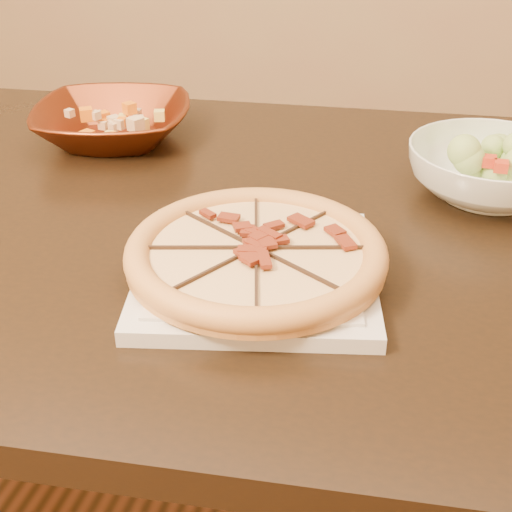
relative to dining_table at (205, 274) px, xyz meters
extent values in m
cube|color=black|center=(0.00, 0.00, 0.08)|extent=(1.45, 1.00, 0.04)
cylinder|color=black|center=(-0.61, 0.36, -0.29)|extent=(0.07, 0.07, 0.71)
cube|color=silver|center=(0.11, -0.15, 0.11)|extent=(0.31, 0.31, 0.02)
cube|color=silver|center=(0.11, -0.15, 0.12)|extent=(0.26, 0.26, 0.00)
cylinder|color=#DBAA52|center=(0.11, -0.15, 0.13)|extent=(0.29, 0.29, 0.01)
torus|color=#DBAA52|center=(0.11, -0.15, 0.14)|extent=(0.29, 0.29, 0.03)
cylinder|color=#FFE9B5|center=(0.11, -0.15, 0.14)|extent=(0.23, 0.23, 0.01)
cube|color=black|center=(0.11, -0.15, 0.14)|extent=(0.08, 0.28, 0.01)
cube|color=black|center=(0.11, -0.15, 0.14)|extent=(0.25, 0.15, 0.01)
cube|color=black|center=(0.11, -0.15, 0.14)|extent=(0.28, 0.08, 0.01)
cube|color=black|center=(0.11, -0.15, 0.14)|extent=(0.15, 0.25, 0.01)
cube|color=maroon|center=(0.13, -0.14, 0.15)|extent=(0.03, 0.02, 0.00)
cube|color=maroon|center=(0.16, -0.12, 0.15)|extent=(0.03, 0.02, 0.00)
cube|color=maroon|center=(0.17, -0.10, 0.15)|extent=(0.03, 0.03, 0.00)
cube|color=maroon|center=(0.13, -0.12, 0.15)|extent=(0.02, 0.03, 0.00)
cube|color=maroon|center=(0.13, -0.09, 0.15)|extent=(0.02, 0.03, 0.00)
cube|color=maroon|center=(0.11, -0.07, 0.15)|extent=(0.01, 0.02, 0.00)
cube|color=maroon|center=(0.10, -0.11, 0.15)|extent=(0.02, 0.03, 0.00)
cube|color=maroon|center=(0.08, -0.09, 0.15)|extent=(0.02, 0.03, 0.00)
cube|color=maroon|center=(0.05, -0.08, 0.15)|extent=(0.03, 0.03, 0.00)
cube|color=maroon|center=(0.07, -0.13, 0.15)|extent=(0.03, 0.02, 0.00)
cube|color=maroon|center=(0.04, -0.13, 0.15)|extent=(0.03, 0.02, 0.00)
cube|color=maroon|center=(0.09, -0.15, 0.15)|extent=(0.02, 0.01, 0.00)
cube|color=maroon|center=(0.06, -0.16, 0.15)|extent=(0.03, 0.02, 0.00)
cube|color=maroon|center=(0.04, -0.19, 0.15)|extent=(0.03, 0.02, 0.00)
cube|color=maroon|center=(0.09, -0.17, 0.15)|extent=(0.03, 0.03, 0.00)
cube|color=maroon|center=(0.08, -0.20, 0.15)|extent=(0.02, 0.03, 0.00)
cube|color=maroon|center=(0.09, -0.23, 0.15)|extent=(0.02, 0.03, 0.00)
cube|color=maroon|center=(0.11, -0.19, 0.15)|extent=(0.01, 0.02, 0.00)
cube|color=maroon|center=(0.13, -0.21, 0.15)|extent=(0.02, 0.03, 0.00)
cube|color=maroon|center=(0.13, -0.17, 0.15)|extent=(0.02, 0.03, 0.00)
cube|color=maroon|center=(0.15, -0.18, 0.15)|extent=(0.03, 0.03, 0.00)
cube|color=maroon|center=(0.18, -0.19, 0.15)|extent=(0.03, 0.02, 0.00)
cube|color=maroon|center=(0.14, -0.16, 0.15)|extent=(0.03, 0.02, 0.00)
cube|color=maroon|center=(0.17, -0.15, 0.15)|extent=(0.02, 0.01, 0.00)
imported|color=maroon|center=(-0.22, 0.20, 0.13)|extent=(0.30, 0.30, 0.06)
cube|color=tan|center=(-0.22, 0.20, 0.18)|extent=(0.03, 0.03, 0.03)
cube|color=orange|center=(-0.20, 0.20, 0.18)|extent=(0.03, 0.03, 0.03)
cube|color=#E4C653|center=(-0.19, 0.22, 0.18)|extent=(0.03, 0.03, 0.03)
cube|color=tan|center=(-0.18, 0.23, 0.18)|extent=(0.03, 0.03, 0.03)
cube|color=orange|center=(-0.21, 0.21, 0.18)|extent=(0.03, 0.03, 0.03)
cube|color=#E4C653|center=(-0.21, 0.22, 0.18)|extent=(0.03, 0.03, 0.03)
cube|color=tan|center=(-0.22, 0.24, 0.18)|extent=(0.03, 0.03, 0.03)
cube|color=orange|center=(-0.22, 0.20, 0.18)|extent=(0.03, 0.03, 0.03)
cube|color=#E4C653|center=(-0.23, 0.21, 0.18)|extent=(0.03, 0.03, 0.03)
cube|color=tan|center=(-0.24, 0.22, 0.18)|extent=(0.03, 0.03, 0.03)
cube|color=orange|center=(-0.26, 0.22, 0.18)|extent=(0.03, 0.03, 0.03)
cube|color=#E4C653|center=(-0.23, 0.20, 0.18)|extent=(0.03, 0.03, 0.03)
cube|color=tan|center=(-0.24, 0.19, 0.18)|extent=(0.03, 0.03, 0.03)
cube|color=orange|center=(-0.26, 0.18, 0.18)|extent=(0.03, 0.03, 0.03)
cube|color=#E4C653|center=(-0.22, 0.20, 0.18)|extent=(0.03, 0.03, 0.03)
cube|color=tan|center=(-0.23, 0.18, 0.18)|extent=(0.03, 0.03, 0.03)
cube|color=orange|center=(-0.23, 0.16, 0.18)|extent=(0.03, 0.03, 0.03)
cube|color=#E4C653|center=(-0.22, 0.14, 0.18)|extent=(0.03, 0.03, 0.03)
cube|color=tan|center=(-0.21, 0.19, 0.18)|extent=(0.03, 0.03, 0.03)
cube|color=orange|center=(-0.20, 0.17, 0.18)|extent=(0.03, 0.03, 0.03)
cube|color=#E4C653|center=(-0.18, 0.16, 0.18)|extent=(0.03, 0.03, 0.03)
cube|color=tan|center=(-0.21, 0.20, 0.18)|extent=(0.03, 0.03, 0.03)
cube|color=orange|center=(-0.19, 0.19, 0.18)|extent=(0.03, 0.03, 0.03)
imported|color=white|center=(0.37, 0.14, 0.14)|extent=(0.26, 0.26, 0.07)
sphere|color=#CEE779|center=(0.37, 0.14, 0.19)|extent=(0.04, 0.04, 0.04)
sphere|color=#CEE779|center=(0.39, 0.15, 0.19)|extent=(0.04, 0.04, 0.04)
sphere|color=#CEE779|center=(0.39, 0.18, 0.19)|extent=(0.04, 0.04, 0.04)
sphere|color=#CEE779|center=(0.37, 0.15, 0.19)|extent=(0.04, 0.04, 0.04)
sphere|color=#CEE779|center=(0.35, 0.17, 0.19)|extent=(0.04, 0.04, 0.04)
sphere|color=#CEE779|center=(0.37, 0.14, 0.19)|extent=(0.04, 0.04, 0.04)
sphere|color=#CEE779|center=(0.35, 0.14, 0.19)|extent=(0.04, 0.04, 0.04)
sphere|color=#CEE779|center=(0.34, 0.11, 0.19)|extent=(0.04, 0.04, 0.04)
sphere|color=#CEE779|center=(0.37, 0.13, 0.19)|extent=(0.04, 0.04, 0.04)
sphere|color=#CEE779|center=(0.38, 0.11, 0.19)|extent=(0.04, 0.04, 0.04)
sphere|color=#CEE779|center=(0.37, 0.14, 0.19)|extent=(0.04, 0.04, 0.04)
cube|color=red|center=(0.34, 0.15, 0.18)|extent=(0.02, 0.02, 0.01)
cube|color=red|center=(0.37, 0.11, 0.18)|extent=(0.02, 0.02, 0.01)
camera|label=1|loc=(0.29, -0.80, 0.54)|focal=50.00mm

